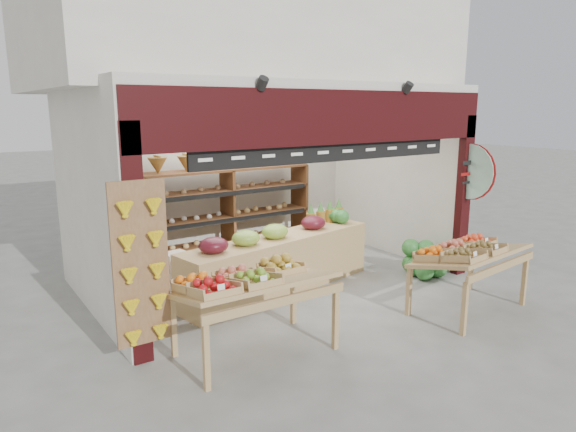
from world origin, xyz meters
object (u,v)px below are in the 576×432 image
(watermelon_pile, at_px, (424,262))
(mid_counter, at_px, (279,261))
(display_table_left, at_px, (245,283))
(cardboard_stack, at_px, (186,273))
(display_table_right, at_px, (466,253))
(refrigerator, at_px, (103,237))
(back_shelving, at_px, (228,194))

(watermelon_pile, bearing_deg, mid_counter, 163.20)
(display_table_left, relative_size, watermelon_pile, 2.15)
(display_table_left, bearing_deg, mid_counter, 46.20)
(cardboard_stack, distance_m, display_table_right, 4.20)
(mid_counter, relative_size, watermelon_pile, 4.21)
(mid_counter, relative_size, display_table_left, 1.96)
(refrigerator, height_order, cardboard_stack, refrigerator)
(refrigerator, xyz_separation_m, display_table_left, (0.69, -3.20, 0.05))
(refrigerator, relative_size, cardboard_stack, 1.66)
(mid_counter, distance_m, display_table_right, 2.72)
(watermelon_pile, bearing_deg, refrigerator, 152.54)
(back_shelving, distance_m, watermelon_pile, 3.63)
(refrigerator, relative_size, mid_counter, 0.47)
(cardboard_stack, relative_size, mid_counter, 0.28)
(back_shelving, distance_m, display_table_left, 3.71)
(refrigerator, distance_m, display_table_left, 3.27)
(watermelon_pile, bearing_deg, display_table_left, -168.57)
(display_table_right, bearing_deg, watermelon_pile, 59.88)
(display_table_right, bearing_deg, display_table_left, 169.41)
(mid_counter, bearing_deg, cardboard_stack, 139.32)
(refrigerator, bearing_deg, mid_counter, -20.24)
(display_table_left, xyz_separation_m, display_table_right, (3.13, -0.59, -0.03))
(mid_counter, xyz_separation_m, watermelon_pile, (2.46, -0.74, -0.26))
(cardboard_stack, xyz_separation_m, display_table_left, (-0.35, -2.50, 0.64))
(back_shelving, relative_size, display_table_left, 1.83)
(back_shelving, distance_m, mid_counter, 1.97)
(display_table_left, distance_m, display_table_right, 3.19)
(back_shelving, height_order, cardboard_stack, back_shelving)
(display_table_right, bearing_deg, cardboard_stack, 131.99)
(display_table_right, bearing_deg, mid_counter, 127.98)
(cardboard_stack, height_order, display_table_right, display_table_right)
(refrigerator, xyz_separation_m, display_table_right, (3.82, -3.78, 0.02))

